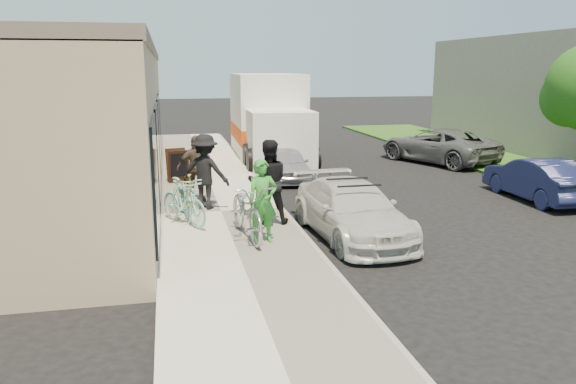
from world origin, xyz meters
TOP-DOWN VIEW (x-y plane):
  - ground at (0.00, 0.00)m, footprint 120.00×120.00m
  - sidewalk at (-2.00, 3.00)m, footprint 3.00×34.00m
  - curb at (-0.45, 3.00)m, footprint 0.12×34.00m
  - storefront at (-5.24, 7.99)m, footprint 3.60×20.00m
  - bike_rack at (-2.79, 2.95)m, footprint 0.09×0.61m
  - sandwich_board at (-2.94, 6.87)m, footprint 0.73×0.73m
  - sedan_white at (0.61, 0.70)m, footprint 1.95×4.24m
  - sedan_silver at (0.58, 7.22)m, footprint 1.40×3.19m
  - moving_truck at (0.83, 11.82)m, footprint 2.78×6.97m
  - far_car_blue at (6.78, 2.95)m, footprint 1.35×3.67m
  - far_car_gray at (7.10, 9.48)m, footprint 3.82×5.29m
  - tandem_bike at (-1.67, 0.67)m, footprint 1.02×2.29m
  - woman_rider at (-1.41, 0.27)m, footprint 0.67×0.49m
  - man_standing at (-1.05, 1.66)m, footprint 0.98×0.79m
  - cruiser_bike_a at (-2.93, 1.96)m, footprint 1.31×1.75m
  - cruiser_bike_b at (-2.88, 2.68)m, footprint 0.88×1.93m
  - cruiser_bike_c at (-2.77, 2.97)m, footprint 0.61×1.56m
  - bystander_a at (-2.33, 3.34)m, footprint 1.39×1.17m
  - bystander_b at (-2.52, 4.21)m, footprint 1.08×0.59m

SIDE VIEW (x-z plane):
  - ground at x=0.00m, z-range 0.00..0.00m
  - curb at x=-0.45m, z-range 0.00..0.13m
  - sidewalk at x=-2.00m, z-range 0.00..0.15m
  - sedan_silver at x=0.58m, z-range 0.00..1.07m
  - far_car_blue at x=6.78m, z-range 0.00..1.20m
  - sedan_white at x=0.61m, z-range -0.02..1.22m
  - cruiser_bike_c at x=-2.77m, z-range 0.15..1.07m
  - cruiser_bike_b at x=-2.88m, z-range 0.15..1.13m
  - bike_rack at x=-2.79m, z-range 0.24..1.10m
  - far_car_gray at x=7.10m, z-range 0.00..1.34m
  - cruiser_bike_a at x=-2.93m, z-range 0.15..1.19m
  - sandwich_board at x=-2.94m, z-range 0.16..1.18m
  - tandem_bike at x=-1.67m, z-range 0.15..1.31m
  - woman_rider at x=-1.41m, z-range 0.15..1.84m
  - bystander_b at x=-2.52m, z-range 0.15..1.90m
  - bystander_a at x=-2.33m, z-range 0.15..2.02m
  - man_standing at x=-1.05m, z-range 0.15..2.06m
  - moving_truck at x=0.83m, z-range -0.19..3.20m
  - storefront at x=-5.24m, z-range 0.01..4.24m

